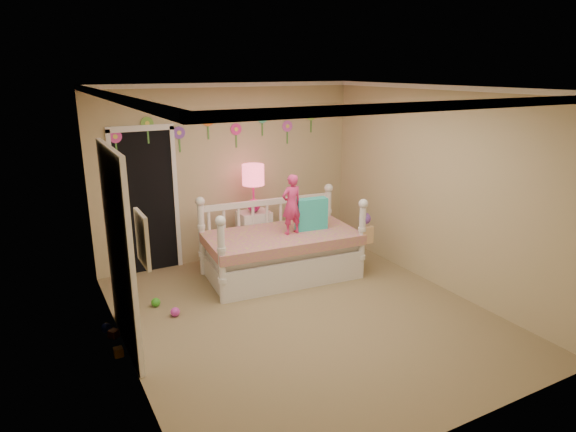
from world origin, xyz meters
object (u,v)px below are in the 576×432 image
nightstand (254,236)px  table_lamp (253,181)px  daybed (281,237)px  child (292,204)px

nightstand → table_lamp: bearing=93.2°
daybed → child: 0.50m
daybed → child: child is taller
daybed → table_lamp: table_lamp is taller
nightstand → table_lamp: size_ratio=1.08×
daybed → table_lamp: bearing=101.0°
daybed → nightstand: daybed is taller
child → table_lamp: (-0.19, 0.81, 0.19)m
child → table_lamp: table_lamp is taller
daybed → child: (0.11, -0.09, 0.47)m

